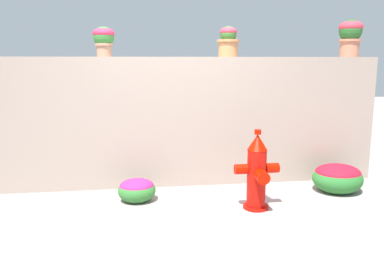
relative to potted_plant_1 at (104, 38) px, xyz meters
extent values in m
plane|color=#A39594|center=(0.80, -1.22, -1.85)|extent=(24.00, 24.00, 0.00)
cube|color=gray|center=(0.80, -0.01, -1.04)|extent=(5.40, 0.33, 1.64)
cylinder|color=tan|center=(0.00, 0.00, -0.14)|extent=(0.18, 0.18, 0.16)
cylinder|color=tan|center=(0.00, 0.00, -0.07)|extent=(0.21, 0.21, 0.03)
sphere|color=#347830|center=(0.00, 0.00, 0.02)|extent=(0.25, 0.25, 0.25)
ellipsoid|color=#DF2B4C|center=(0.00, 0.00, 0.06)|extent=(0.26, 0.26, 0.14)
cylinder|color=#C37E4D|center=(1.55, 0.03, -0.11)|extent=(0.25, 0.25, 0.22)
cylinder|color=#C37E4D|center=(1.55, 0.03, -0.02)|extent=(0.29, 0.29, 0.03)
sphere|color=#346A2A|center=(1.55, 0.03, 0.06)|extent=(0.21, 0.21, 0.21)
ellipsoid|color=#DD3548|center=(1.55, 0.03, 0.10)|extent=(0.22, 0.22, 0.11)
cylinder|color=#C4775A|center=(3.17, -0.02, -0.10)|extent=(0.24, 0.24, 0.23)
cylinder|color=#C4775A|center=(3.17, -0.02, 0.00)|extent=(0.29, 0.29, 0.03)
sphere|color=#2A6229|center=(3.17, -0.02, 0.12)|extent=(0.29, 0.29, 0.29)
ellipsoid|color=#E23848|center=(3.17, -0.02, 0.17)|extent=(0.31, 0.31, 0.16)
cylinder|color=red|center=(1.65, -1.00, -1.84)|extent=(0.28, 0.28, 0.03)
cylinder|color=red|center=(1.65, -1.00, -1.53)|extent=(0.20, 0.20, 0.65)
cone|color=red|center=(1.65, -1.00, -1.12)|extent=(0.22, 0.22, 0.17)
cylinder|color=red|center=(1.65, -1.00, -1.01)|extent=(0.07, 0.07, 0.05)
cylinder|color=red|center=(1.47, -1.00, -1.41)|extent=(0.14, 0.11, 0.11)
cylinder|color=red|center=(1.82, -1.00, -1.41)|extent=(0.14, 0.11, 0.11)
cylinder|color=red|center=(1.65, -1.18, -1.44)|extent=(0.13, 0.15, 0.13)
ellipsoid|color=#31732F|center=(0.36, -0.61, -1.73)|extent=(0.43, 0.39, 0.27)
ellipsoid|color=#CA236D|center=(0.36, -0.61, -1.67)|extent=(0.39, 0.35, 0.15)
ellipsoid|color=#296F2C|center=(2.80, -0.61, -1.69)|extent=(0.61, 0.55, 0.36)
ellipsoid|color=red|center=(2.80, -0.61, -1.61)|extent=(0.55, 0.49, 0.20)
camera|label=1|loc=(0.43, -4.81, -0.26)|focal=35.46mm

